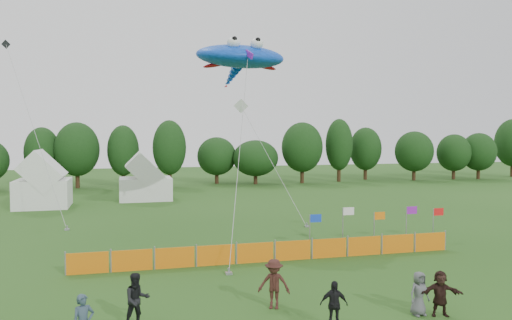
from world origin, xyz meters
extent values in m
plane|color=#234C16|center=(0.00, 0.00, 0.00)|extent=(160.00, 160.00, 0.00)
cylinder|color=#382314|center=(-15.73, 46.21, 1.19)|extent=(0.50, 0.50, 2.38)
ellipsoid|color=black|center=(-15.73, 46.21, 4.30)|extent=(4.09, 4.09, 5.35)
cylinder|color=#382314|center=(-11.75, 45.39, 1.29)|extent=(0.50, 0.50, 2.57)
ellipsoid|color=black|center=(-11.75, 45.39, 4.64)|extent=(5.20, 5.20, 5.79)
cylinder|color=#382314|center=(-6.44, 45.32, 1.23)|extent=(0.50, 0.50, 2.46)
ellipsoid|color=black|center=(-6.44, 45.32, 4.45)|extent=(3.78, 3.78, 5.55)
cylinder|color=#382314|center=(-0.99, 43.92, 1.33)|extent=(0.50, 0.50, 2.66)
ellipsoid|color=black|center=(-0.99, 43.92, 4.81)|extent=(4.05, 4.05, 5.99)
cylinder|color=#382314|center=(5.28, 46.53, 0.99)|extent=(0.50, 0.50, 1.98)
ellipsoid|color=black|center=(5.28, 46.53, 3.58)|extent=(5.06, 5.06, 4.46)
cylinder|color=#382314|center=(9.99, 44.56, 0.93)|extent=(0.50, 0.50, 1.86)
ellipsoid|color=black|center=(9.99, 44.56, 3.35)|extent=(5.86, 5.86, 4.18)
cylinder|color=#382314|center=(16.28, 44.38, 1.31)|extent=(0.50, 0.50, 2.62)
ellipsoid|color=black|center=(16.28, 44.38, 4.73)|extent=(5.41, 5.41, 5.89)
cylinder|color=#382314|center=(21.78, 44.99, 1.39)|extent=(0.50, 0.50, 2.78)
ellipsoid|color=black|center=(21.78, 44.99, 5.02)|extent=(3.67, 3.67, 6.26)
cylinder|color=#382314|center=(26.67, 46.88, 1.21)|extent=(0.50, 0.50, 2.42)
ellipsoid|color=black|center=(26.67, 46.88, 4.36)|extent=(4.46, 4.46, 5.44)
cylinder|color=#382314|center=(32.69, 44.13, 1.12)|extent=(0.50, 0.50, 2.24)
ellipsoid|color=black|center=(32.69, 44.13, 4.04)|extent=(5.26, 5.26, 5.03)
cylinder|color=#382314|center=(39.09, 44.15, 1.05)|extent=(0.50, 0.50, 2.10)
ellipsoid|color=black|center=(39.09, 44.15, 3.80)|extent=(4.74, 4.74, 4.73)
cylinder|color=#382314|center=(42.84, 43.69, 1.08)|extent=(0.50, 0.50, 2.16)
ellipsoid|color=black|center=(42.84, 43.69, 3.91)|extent=(4.88, 4.88, 4.87)
cylinder|color=#382314|center=(50.29, 45.54, 1.43)|extent=(0.50, 0.50, 2.85)
cube|color=white|center=(-13.22, 29.78, 1.23)|extent=(4.47, 4.47, 2.46)
cube|color=silver|center=(-4.29, 32.51, 1.09)|extent=(4.95, 3.96, 2.18)
cube|color=orange|center=(-7.89, 6.63, 0.50)|extent=(1.90, 0.06, 1.00)
cube|color=orange|center=(-5.89, 6.63, 0.50)|extent=(1.90, 0.06, 1.00)
cube|color=orange|center=(-3.89, 6.63, 0.50)|extent=(1.90, 0.06, 1.00)
cube|color=orange|center=(-1.89, 6.63, 0.50)|extent=(1.90, 0.06, 1.00)
cube|color=orange|center=(0.11, 6.63, 0.50)|extent=(1.90, 0.06, 1.00)
cube|color=orange|center=(2.11, 6.63, 0.50)|extent=(1.90, 0.06, 1.00)
cube|color=orange|center=(4.11, 6.63, 0.50)|extent=(1.90, 0.06, 1.00)
cube|color=orange|center=(6.11, 6.63, 0.50)|extent=(1.90, 0.06, 1.00)
cube|color=orange|center=(8.11, 6.63, 0.50)|extent=(1.90, 0.06, 1.00)
cube|color=orange|center=(10.11, 6.63, 0.50)|extent=(1.90, 0.06, 1.00)
cylinder|color=gray|center=(4.00, 9.18, 0.93)|extent=(0.06, 0.06, 1.87)
cube|color=blue|center=(4.35, 9.18, 1.64)|extent=(0.70, 0.02, 0.45)
cylinder|color=gray|center=(6.00, 9.09, 1.11)|extent=(0.06, 0.06, 2.21)
cube|color=white|center=(6.35, 9.09, 1.99)|extent=(0.70, 0.02, 0.45)
cylinder|color=gray|center=(8.00, 9.09, 0.93)|extent=(0.06, 0.06, 1.86)
cube|color=orange|center=(8.35, 9.09, 1.63)|extent=(0.70, 0.02, 0.45)
cylinder|color=gray|center=(10.00, 8.88, 1.07)|extent=(0.06, 0.06, 2.14)
cube|color=purple|center=(10.35, 8.88, 1.92)|extent=(0.70, 0.02, 0.45)
cylinder|color=gray|center=(12.00, 9.14, 0.96)|extent=(0.06, 0.06, 1.93)
cube|color=red|center=(12.35, 9.14, 1.70)|extent=(0.70, 0.02, 0.45)
imported|color=black|center=(-5.80, -0.40, 0.91)|extent=(1.02, 0.88, 1.81)
imported|color=#391C17|center=(-0.86, 0.09, 0.92)|extent=(1.37, 1.13, 1.84)
imported|color=black|center=(0.54, -2.19, 0.79)|extent=(0.99, 0.58, 1.59)
imported|color=#515156|center=(3.95, -1.87, 0.78)|extent=(0.81, 0.57, 1.57)
imported|color=black|center=(4.65, -2.12, 0.81)|extent=(1.57, 0.92, 1.62)
ellipsoid|color=blue|center=(1.41, 15.44, 11.62)|extent=(6.89, 5.73, 2.14)
sphere|color=white|center=(0.64, 14.12, 12.28)|extent=(0.86, 0.86, 0.86)
sphere|color=white|center=(2.17, 14.12, 12.28)|extent=(0.86, 0.86, 0.86)
ellipsoid|color=red|center=(-0.22, 15.65, 11.06)|extent=(1.79, 0.78, 0.28)
ellipsoid|color=red|center=(3.04, 15.65, 11.06)|extent=(1.79, 0.78, 0.28)
cube|color=purple|center=(1.41, 13.10, 11.42)|extent=(0.37, 0.96, 0.70)
cylinder|color=#A5A5A5|center=(-0.09, 9.17, 5.66)|extent=(3.02, 8.54, 11.34)
cube|color=gray|center=(-1.58, 4.91, 0.05)|extent=(0.30, 0.30, 0.10)
cube|color=silver|center=(3.43, 24.21, 8.84)|extent=(1.24, 0.35, 1.24)
cylinder|color=#A5A5A5|center=(4.72, 19.61, 4.42)|extent=(2.60, 9.24, 8.86)
cube|color=gray|center=(6.00, 15.00, 0.05)|extent=(0.30, 0.30, 0.10)
cube|color=black|center=(-15.74, 28.85, 13.98)|extent=(0.76, 0.23, 0.76)
cylinder|color=#A5A5A5|center=(-12.87, 23.43, 6.99)|extent=(5.77, 10.89, 14.00)
cube|color=gray|center=(-10.00, 18.00, 0.05)|extent=(0.30, 0.30, 0.10)
camera|label=1|loc=(-6.08, -17.31, 6.46)|focal=35.00mm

